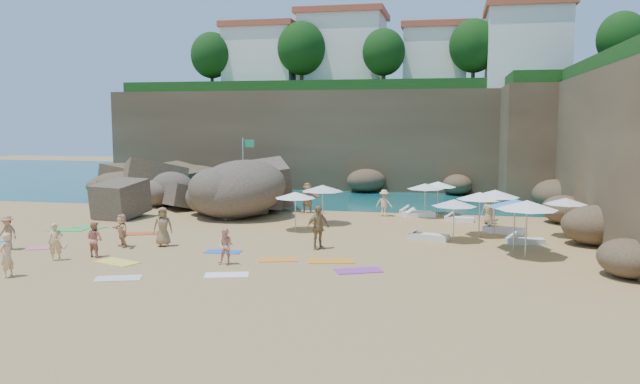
% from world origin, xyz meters
% --- Properties ---
extents(ground, '(120.00, 120.00, 0.00)m').
position_xyz_m(ground, '(0.00, 0.00, 0.00)').
color(ground, tan).
rests_on(ground, ground).
extents(seawater, '(120.00, 120.00, 0.00)m').
position_xyz_m(seawater, '(0.00, 30.00, 0.00)').
color(seawater, '#0C4751').
rests_on(seawater, ground).
extents(cliff_back, '(44.00, 8.00, 8.00)m').
position_xyz_m(cliff_back, '(2.00, 25.00, 4.00)').
color(cliff_back, brown).
rests_on(cliff_back, ground).
extents(cliff_corner, '(10.00, 12.00, 8.00)m').
position_xyz_m(cliff_corner, '(17.00, 20.00, 4.00)').
color(cliff_corner, brown).
rests_on(cliff_corner, ground).
extents(rock_promontory, '(12.00, 7.00, 2.00)m').
position_xyz_m(rock_promontory, '(-11.00, 16.00, 0.00)').
color(rock_promontory, brown).
rests_on(rock_promontory, ground).
extents(clifftop_buildings, '(28.48, 9.48, 7.00)m').
position_xyz_m(clifftop_buildings, '(2.96, 25.79, 11.24)').
color(clifftop_buildings, white).
rests_on(clifftop_buildings, cliff_back).
extents(clifftop_trees, '(35.60, 23.82, 4.40)m').
position_xyz_m(clifftop_trees, '(4.78, 19.52, 11.26)').
color(clifftop_trees, '#11380F').
rests_on(clifftop_trees, ground).
extents(marina_masts, '(3.10, 0.10, 6.00)m').
position_xyz_m(marina_masts, '(-16.50, 30.00, 3.00)').
color(marina_masts, white).
rests_on(marina_masts, ground).
extents(rock_outcrop, '(8.56, 6.54, 3.34)m').
position_xyz_m(rock_outcrop, '(-6.42, 7.37, 0.00)').
color(rock_outcrop, brown).
rests_on(rock_outcrop, ground).
extents(flag_pole, '(0.87, 0.19, 4.45)m').
position_xyz_m(flag_pole, '(-4.93, 11.73, 2.84)').
color(flag_pole, silver).
rests_on(flag_pole, ground).
extents(parasol_0, '(2.08, 2.08, 1.97)m').
position_xyz_m(parasol_0, '(7.04, 8.72, 1.80)').
color(parasol_0, silver).
rests_on(parasol_0, ground).
extents(parasol_1, '(2.27, 2.27, 2.14)m').
position_xyz_m(parasol_1, '(1.71, 5.06, 1.97)').
color(parasol_1, silver).
rests_on(parasol_1, ground).
extents(parasol_2, '(2.36, 2.36, 2.23)m').
position_xyz_m(parasol_2, '(10.63, 3.73, 2.05)').
color(parasol_2, silver).
rests_on(parasol_2, ground).
extents(parasol_3, '(2.12, 2.12, 2.00)m').
position_xyz_m(parasol_3, '(7.76, 9.71, 1.84)').
color(parasol_3, silver).
rests_on(parasol_3, ground).
extents(parasol_4, '(2.01, 2.01, 1.90)m').
position_xyz_m(parasol_4, '(13.94, 3.84, 1.75)').
color(parasol_4, silver).
rests_on(parasol_4, ground).
extents(parasol_5, '(2.09, 2.09, 1.97)m').
position_xyz_m(parasol_5, '(8.67, 1.61, 1.81)').
color(parasol_5, silver).
rests_on(parasol_5, ground).
extents(parasol_8, '(2.27, 2.27, 2.15)m').
position_xyz_m(parasol_8, '(9.89, 3.27, 1.97)').
color(parasol_8, silver).
rests_on(parasol_8, ground).
extents(parasol_9, '(2.10, 2.10, 1.99)m').
position_xyz_m(parasol_9, '(0.75, 2.84, 1.82)').
color(parasol_9, silver).
rests_on(parasol_9, ground).
extents(parasol_10, '(2.36, 2.36, 2.23)m').
position_xyz_m(parasol_10, '(11.24, 0.20, 2.05)').
color(parasol_10, silver).
rests_on(parasol_10, ground).
extents(parasol_11, '(2.51, 2.51, 2.37)m').
position_xyz_m(parasol_11, '(11.57, -1.26, 2.17)').
color(parasol_11, silver).
rests_on(parasol_11, ground).
extents(lounger_0, '(1.90, 0.64, 0.30)m').
position_xyz_m(lounger_0, '(6.50, 9.18, 0.15)').
color(lounger_0, white).
rests_on(lounger_0, ground).
extents(lounger_1, '(1.78, 0.94, 0.26)m').
position_xyz_m(lounger_1, '(6.81, 8.72, 0.13)').
color(lounger_1, white).
rests_on(lounger_1, ground).
extents(lounger_2, '(1.66, 0.69, 0.25)m').
position_xyz_m(lounger_2, '(9.00, 7.51, 0.13)').
color(lounger_2, white).
rests_on(lounger_2, ground).
extents(lounger_3, '(1.98, 1.15, 0.29)m').
position_xyz_m(lounger_3, '(7.52, 1.68, 0.15)').
color(lounger_3, silver).
rests_on(lounger_3, ground).
extents(lounger_4, '(2.16, 1.37, 0.32)m').
position_xyz_m(lounger_4, '(11.17, 4.14, 0.16)').
color(lounger_4, white).
rests_on(lounger_4, ground).
extents(lounger_5, '(1.74, 0.81, 0.26)m').
position_xyz_m(lounger_5, '(11.89, 1.60, 0.13)').
color(lounger_5, silver).
rests_on(lounger_5, ground).
extents(towel_1, '(1.79, 1.39, 0.03)m').
position_xyz_m(towel_1, '(-8.99, -3.67, 0.01)').
color(towel_1, '#E95A85').
rests_on(towel_1, ground).
extents(towel_2, '(1.76, 1.27, 0.03)m').
position_xyz_m(towel_2, '(1.71, -3.88, 0.01)').
color(towel_2, orange).
rests_on(towel_2, ground).
extents(towel_3, '(1.88, 1.12, 0.03)m').
position_xyz_m(towel_3, '(-10.74, 0.48, 0.02)').
color(towel_3, green).
rests_on(towel_3, ground).
extents(towel_4, '(2.00, 1.47, 0.03)m').
position_xyz_m(towel_4, '(-4.44, -5.64, 0.02)').
color(towel_4, yellow).
rests_on(towel_4, ground).
extents(towel_5, '(1.77, 1.30, 0.03)m').
position_xyz_m(towel_5, '(-3.06, -7.95, 0.01)').
color(towel_5, silver).
rests_on(towel_5, ground).
extents(towel_6, '(1.94, 1.51, 0.03)m').
position_xyz_m(towel_6, '(5.17, -5.05, 0.02)').
color(towel_6, purple).
rests_on(towel_6, ground).
extents(towel_7, '(1.92, 1.48, 0.03)m').
position_xyz_m(towel_7, '(-6.63, 0.32, 0.02)').
color(towel_7, '#D34725').
rests_on(towel_7, ground).
extents(towel_8, '(1.56, 0.82, 0.03)m').
position_xyz_m(towel_8, '(-1.01, -2.90, 0.01)').
color(towel_8, blue).
rests_on(towel_8, ground).
extents(towel_10, '(2.00, 1.31, 0.03)m').
position_xyz_m(towel_10, '(3.87, -3.68, 0.02)').
color(towel_10, orange).
rests_on(towel_10, ground).
extents(towel_11, '(1.79, 1.12, 0.03)m').
position_xyz_m(towel_11, '(-10.07, 1.45, 0.01)').
color(towel_11, green).
rests_on(towel_11, ground).
extents(towel_13, '(1.75, 1.22, 0.03)m').
position_xyz_m(towel_13, '(0.56, -6.69, 0.01)').
color(towel_13, white).
rests_on(towel_13, ground).
extents(person_stand_0, '(0.66, 0.60, 1.52)m').
position_xyz_m(person_stand_0, '(-7.02, -5.81, 0.76)').
color(person_stand_0, tan).
rests_on(person_stand_0, ground).
extents(person_stand_1, '(0.83, 0.71, 1.48)m').
position_xyz_m(person_stand_1, '(-5.87, -4.88, 0.74)').
color(person_stand_1, tan).
rests_on(person_stand_1, ground).
extents(person_stand_2, '(1.09, 0.69, 1.57)m').
position_xyz_m(person_stand_2, '(4.69, 8.53, 0.78)').
color(person_stand_2, '#F7BC8C').
rests_on(person_stand_2, ground).
extents(person_stand_3, '(1.14, 1.14, 1.94)m').
position_xyz_m(person_stand_3, '(2.84, -1.45, 0.97)').
color(person_stand_3, '#9F7F4F').
rests_on(person_stand_3, ground).
extents(person_stand_4, '(0.85, 0.72, 1.52)m').
position_xyz_m(person_stand_4, '(10.54, 7.02, 0.76)').
color(person_stand_4, tan).
rests_on(person_stand_4, ground).
extents(person_stand_5, '(1.78, 0.79, 1.85)m').
position_xyz_m(person_stand_5, '(-0.03, 8.90, 0.93)').
color(person_stand_5, tan).
rests_on(person_stand_5, ground).
extents(person_stand_6, '(0.40, 0.60, 1.63)m').
position_xyz_m(person_stand_6, '(-7.08, -8.57, 0.81)').
color(person_stand_6, '#F5BC8B').
rests_on(person_stand_6, ground).
extents(person_lie_0, '(1.11, 1.58, 0.40)m').
position_xyz_m(person_lie_0, '(-10.35, -4.41, 0.20)').
color(person_lie_0, '#A37151').
rests_on(person_lie_0, ground).
extents(person_lie_2, '(1.40, 1.92, 0.46)m').
position_xyz_m(person_lie_2, '(-4.08, -2.29, 0.23)').
color(person_lie_2, olive).
rests_on(person_lie_2, ground).
extents(person_lie_3, '(1.96, 1.98, 0.39)m').
position_xyz_m(person_lie_3, '(-5.79, -2.82, 0.19)').
color(person_lie_3, tan).
rests_on(person_lie_3, ground).
extents(person_lie_5, '(0.88, 1.49, 0.53)m').
position_xyz_m(person_lie_5, '(-0.04, -5.12, 0.27)').
color(person_lie_5, '#FAA98E').
rests_on(person_lie_5, ground).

